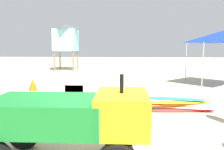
{
  "coord_description": "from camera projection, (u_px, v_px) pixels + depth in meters",
  "views": [
    {
      "loc": [
        0.39,
        -4.31,
        1.92
      ],
      "look_at": [
        -0.06,
        2.49,
        1.08
      ],
      "focal_mm": 36.11,
      "sensor_mm": 36.0,
      "label": 1
    }
  ],
  "objects": [
    {
      "name": "surfboard_pile",
      "position": [
        173.0,
        105.0,
        6.82
      ],
      "size": [
        2.58,
        0.83,
        0.4
      ],
      "color": "red",
      "rests_on": "ground"
    },
    {
      "name": "lifeguard_tower",
      "position": [
        66.0,
        37.0,
        18.77
      ],
      "size": [
        1.98,
        1.98,
        3.87
      ],
      "color": "olive",
      "rests_on": "ground"
    },
    {
      "name": "stacked_plastic_chairs",
      "position": [
        75.0,
        96.0,
        6.07
      ],
      "size": [
        0.48,
        0.48,
        1.02
      ],
      "color": "white",
      "rests_on": "ground"
    },
    {
      "name": "ground",
      "position": [
        107.0,
        143.0,
        4.53
      ],
      "size": [
        80.0,
        80.0,
        0.0
      ],
      "primitive_type": "plane",
      "color": "beige"
    },
    {
      "name": "traffic_cone_near",
      "position": [
        33.0,
        85.0,
        10.01
      ],
      "size": [
        0.38,
        0.38,
        0.54
      ],
      "primitive_type": "cone",
      "color": "orange",
      "rests_on": "ground"
    },
    {
      "name": "popup_canopy",
      "position": [
        224.0,
        37.0,
        11.11
      ],
      "size": [
        2.88,
        2.88,
        2.76
      ],
      "color": "#B2B2B7",
      "rests_on": "ground"
    },
    {
      "name": "cooler_box",
      "position": [
        63.0,
        101.0,
        7.2
      ],
      "size": [
        0.48,
        0.34,
        0.42
      ],
      "primitive_type": "cube",
      "color": "blue",
      "rests_on": "ground"
    },
    {
      "name": "utility_cart",
      "position": [
        72.0,
        118.0,
        3.63
      ],
      "size": [
        2.57,
        1.32,
        1.5
      ],
      "color": "#197A2D",
      "rests_on": "ground"
    }
  ]
}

